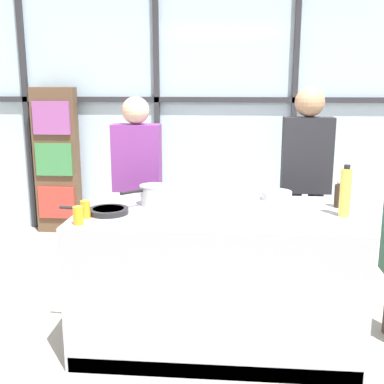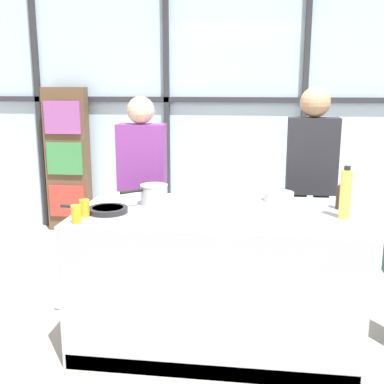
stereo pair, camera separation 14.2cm
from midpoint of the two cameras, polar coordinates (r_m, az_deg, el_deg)
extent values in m
plane|color=#ADA89E|center=(3.47, 1.49, -17.00)|extent=(18.00, 18.00, 0.00)
cube|color=silver|center=(5.54, 3.15, 9.43)|extent=(6.40, 0.04, 2.80)
cube|color=#2D2D33|center=(5.48, 3.16, 10.86)|extent=(6.40, 0.06, 0.06)
cube|color=#2D2D33|center=(6.02, -19.66, 8.99)|extent=(0.06, 0.06, 2.80)
cube|color=#2D2D33|center=(5.56, -4.90, 9.42)|extent=(0.06, 0.06, 2.80)
cube|color=#2D2D33|center=(5.52, 11.24, 9.20)|extent=(0.06, 0.06, 2.80)
cube|color=brown|center=(5.81, -16.38, 3.52)|extent=(0.50, 0.16, 1.68)
cube|color=red|center=(5.81, -16.43, -1.21)|extent=(0.42, 0.03, 0.37)
cube|color=#3D8447|center=(5.72, -16.74, 3.70)|extent=(0.42, 0.03, 0.37)
cube|color=#994C93|center=(5.66, -17.05, 8.39)|extent=(0.42, 0.03, 0.37)
cube|color=#A8AAB2|center=(3.27, 1.54, -10.03)|extent=(1.79, 0.94, 0.92)
cube|color=black|center=(3.20, -8.39, -2.12)|extent=(0.52, 0.52, 0.01)
cube|color=black|center=(3.06, 0.96, -20.44)|extent=(1.76, 0.03, 0.10)
cylinder|color=#38383D|center=(3.11, -11.15, -2.61)|extent=(0.13, 0.13, 0.01)
cylinder|color=#38383D|center=(3.06, -6.64, -2.75)|extent=(0.13, 0.13, 0.01)
cylinder|color=#38383D|center=(3.35, -9.99, -1.48)|extent=(0.13, 0.13, 0.01)
cylinder|color=#38383D|center=(3.29, -5.79, -1.59)|extent=(0.13, 0.13, 0.01)
cylinder|color=#232838|center=(4.21, -6.07, -5.54)|extent=(0.13, 0.13, 0.81)
cylinder|color=#232838|center=(4.25, -8.47, -5.45)|extent=(0.13, 0.13, 0.81)
cube|color=#7A3384|center=(4.07, -7.55, 3.87)|extent=(0.40, 0.18, 0.58)
sphere|color=#D8AD8C|center=(4.02, -7.72, 9.57)|extent=(0.23, 0.23, 0.23)
cylinder|color=black|center=(4.18, 13.22, -5.69)|extent=(0.13, 0.13, 0.85)
cylinder|color=black|center=(4.16, 10.77, -5.67)|extent=(0.13, 0.13, 0.85)
cube|color=#232328|center=(4.00, 12.48, 4.29)|extent=(0.40, 0.18, 0.61)
sphere|color=tan|center=(3.96, 12.78, 10.37)|extent=(0.24, 0.24, 0.24)
cylinder|color=#232326|center=(3.11, -11.17, -2.23)|extent=(0.25, 0.25, 0.03)
cylinder|color=#B26B2D|center=(3.11, -11.18, -1.99)|extent=(0.20, 0.20, 0.01)
cylinder|color=#232326|center=(3.20, -14.98, -1.85)|extent=(0.20, 0.04, 0.02)
cylinder|color=silver|center=(3.28, -5.81, -0.35)|extent=(0.18, 0.18, 0.14)
cylinder|color=silver|center=(3.26, -5.84, 0.76)|extent=(0.19, 0.19, 0.01)
cylinder|color=black|center=(3.18, -8.45, -0.01)|extent=(0.13, 0.13, 0.02)
cylinder|color=white|center=(2.83, 9.86, -3.91)|extent=(0.23, 0.23, 0.01)
cylinder|color=silver|center=(3.46, 8.86, -0.39)|extent=(0.21, 0.21, 0.06)
cylinder|color=#4C4C51|center=(3.45, 8.88, 0.01)|extent=(0.17, 0.17, 0.01)
cylinder|color=#E0CC4C|center=(3.08, 16.46, -0.10)|extent=(0.07, 0.07, 0.30)
cylinder|color=black|center=(3.05, 16.66, 2.87)|extent=(0.04, 0.04, 0.02)
cylinder|color=#332319|center=(3.32, 15.79, -0.46)|extent=(0.05, 0.05, 0.15)
sphere|color=#B2B2B7|center=(3.30, 15.89, 1.13)|extent=(0.03, 0.03, 0.03)
cylinder|color=orange|center=(2.91, -14.71, -2.72)|extent=(0.06, 0.06, 0.11)
cylinder|color=orange|center=(3.04, -13.84, -2.02)|extent=(0.06, 0.06, 0.11)
camera|label=1|loc=(0.07, -91.27, -0.29)|focal=45.00mm
camera|label=2|loc=(0.07, 88.73, 0.29)|focal=45.00mm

